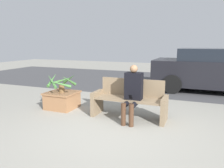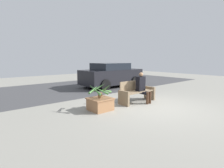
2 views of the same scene
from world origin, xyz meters
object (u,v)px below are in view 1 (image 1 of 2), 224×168
Objects in this scene: bench at (129,100)px; person_seated at (132,91)px; parked_car at (211,70)px; planter_box at (62,99)px; potted_plant at (61,82)px.

bench is 0.34m from person_seated.
parked_car is (1.81, 3.74, 0.34)m from bench.
potted_plant is (-0.01, -0.01, 0.47)m from planter_box.
planter_box is 5.24m from parked_car.
parked_car is (3.67, 3.72, 0.05)m from potted_plant.
bench is at bearing 123.04° from person_seated.
planter_box is at bearing -134.66° from parked_car.
potted_plant reaches higher than planter_box.
parked_car reaches higher than planter_box.
planter_box is at bearing 179.17° from bench.
planter_box is (-1.86, 0.03, -0.18)m from bench.
potted_plant is at bearing -128.43° from planter_box.
potted_plant is at bearing 179.38° from bench.
bench is 2.21× the size of planter_box.
bench is at bearing -0.62° from potted_plant.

